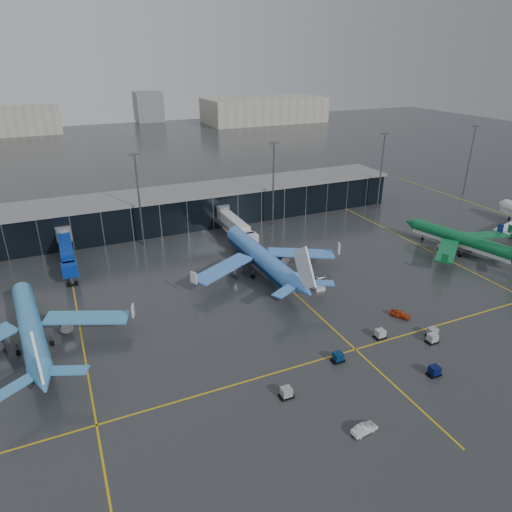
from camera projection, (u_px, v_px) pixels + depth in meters
name	position (u px, v px, depth m)	size (l,w,h in m)	color
ground	(270.00, 321.00, 91.31)	(600.00, 600.00, 0.00)	#282B2D
terminal_pier	(183.00, 207.00, 140.77)	(142.00, 17.00, 10.70)	black
jet_bridges	(67.00, 251.00, 112.23)	(94.00, 27.50, 7.20)	#595B60
flood_masts	(210.00, 189.00, 129.20)	(203.00, 0.50, 25.50)	#595B60
distant_hangars	(171.00, 113.00, 331.42)	(260.00, 71.00, 22.00)	#B2AD99
taxi_lines	(289.00, 288.00, 103.87)	(220.00, 120.00, 0.02)	gold
airliner_arkefly	(28.00, 314.00, 81.44)	(36.33, 41.38, 12.72)	#3F91D0
airliner_klm_near	(260.00, 246.00, 108.84)	(39.13, 44.56, 13.69)	#4586E3
airliner_aer_lingus	(463.00, 232.00, 120.31)	(33.89, 38.60, 11.86)	#0C6634
baggage_carts	(386.00, 353.00, 80.27)	(35.20, 14.04, 1.70)	black
mobile_airstair	(318.00, 285.00, 103.53)	(2.38, 3.32, 3.45)	silver
service_van_red	(400.00, 314.00, 92.46)	(1.60, 3.97, 1.35)	#B6300E
service_van_white	(364.00, 429.00, 64.24)	(1.42, 4.06, 1.34)	silver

